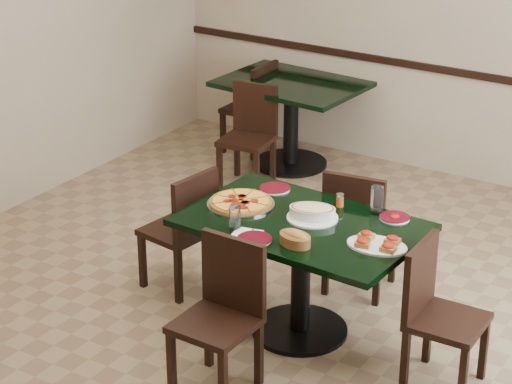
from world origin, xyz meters
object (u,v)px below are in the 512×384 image
Objects in this scene: main_table at (301,249)px; back_table at (291,107)px; chair_far at (357,226)px; back_chair_near at (250,130)px; back_chair_left at (255,104)px; bruschetta_platter at (377,243)px; chair_right at (435,308)px; bread_basket at (295,238)px; chair_near at (223,307)px; chair_left at (185,225)px; pepperoni_pizza at (241,202)px; lasagna_casserole at (312,211)px.

back_table is (-1.45, 2.34, -0.04)m from main_table.
chair_far is (1.52, -1.72, -0.04)m from back_table.
back_chair_near reaches higher than back_chair_left.
bruschetta_platter is (2.39, -2.49, 0.32)m from back_chair_left.
main_table is 0.89m from chair_right.
bread_basket is (1.57, -2.62, 0.26)m from back_table.
chair_near reaches higher than back_table.
bread_basket is at bearing 36.97° from back_chair_left.
chair_left is 2.03× the size of pepperoni_pizza.
main_table is at bearing -131.90° from lasagna_casserole.
back_chair_left is (-0.34, 0.61, -0.00)m from back_chair_near.
lasagna_casserole is at bearing 80.45° from chair_right.
lasagna_casserole is (0.46, 0.06, 0.03)m from pepperoni_pizza.
back_table is at bearing 73.30° from back_chair_near.
bread_basket is at bearing -27.62° from pepperoni_pizza.
chair_near is at bearing 30.38° from back_chair_left.
back_chair_near is 2.01× the size of pepperoni_pizza.
back_chair_near is 2.15m from pepperoni_pizza.
pepperoni_pizza is 0.95m from bruschetta_platter.
main_table is 6.32× the size of bread_basket.
back_table is 1.40× the size of chair_near.
lasagna_casserole is at bearing -55.92° from back_chair_near.
lasagna_casserole is (1.90, -2.36, 0.34)m from back_chair_left.
main_table is 1.70× the size of back_chair_near.
back_chair_left reaches higher than bruschetta_platter.
chair_right is 3.06m from back_chair_near.
back_chair_near reaches higher than main_table.
lasagna_casserole is at bearing 82.18° from chair_near.
bread_basket is at bearing 105.28° from chair_right.
bruschetta_platter is at bearing 47.39° from chair_near.
chair_right is (0.97, 0.65, -0.01)m from chair_near.
back_chair_near is at bearing 112.81° from lasagna_casserole.
back_chair_left is at bearing 130.30° from main_table.
main_table is 1.68× the size of chair_left.
back_chair_near is at bearing 50.69° from chair_right.
chair_left is 1.01× the size of back_chair_near.
chair_left is at bearing -72.98° from back_table.
lasagna_casserole is at bearing 7.67° from pepperoni_pizza.
chair_left is 2.65× the size of lasagna_casserole.
bruschetta_platter reaches higher than back_table.
bruschetta_platter is at bearing -47.10° from back_table.
chair_left reaches higher than pepperoni_pizza.
chair_near is 2.10× the size of pepperoni_pizza.
back_chair_left is at bearing 120.74° from pepperoni_pizza.
lasagna_casserole reaches higher than pepperoni_pizza.
back_chair_left is 2.59× the size of lasagna_casserole.
bread_basket is 0.46m from bruschetta_platter.
lasagna_casserole reaches higher than main_table.
bruschetta_platter is (0.49, -0.13, -0.02)m from lasagna_casserole.
bread_basket reaches higher than back_table.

